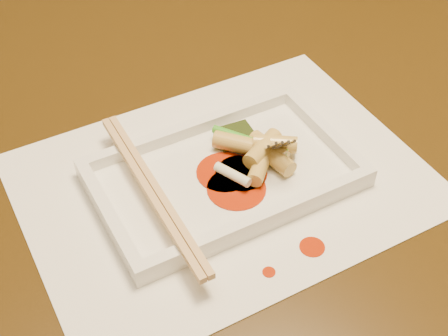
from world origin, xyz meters
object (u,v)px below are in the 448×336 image
plate_base (224,178)px  chopstick_a (148,191)px  fork (277,87)px  table (201,172)px  placemat (224,181)px

plate_base → chopstick_a: bearing=180.0°
plate_base → fork: 0.11m
chopstick_a → fork: size_ratio=1.67×
plate_base → chopstick_a: (-0.08, 0.00, 0.02)m
table → placemat: bearing=-104.9°
plate_base → fork: size_ratio=1.86×
chopstick_a → plate_base: bearing=0.0°
plate_base → fork: bearing=14.4°
placemat → plate_base: bearing=0.0°
placemat → fork: (0.07, 0.02, 0.08)m
fork → chopstick_a: bearing=-173.2°
plate_base → chopstick_a: 0.08m
chopstick_a → table: bearing=45.8°
placemat → fork: fork is taller
table → placemat: size_ratio=3.50×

